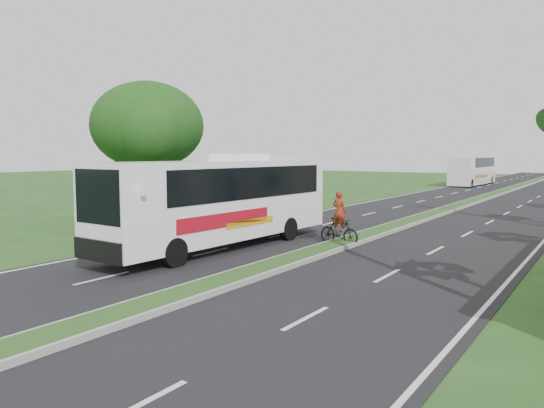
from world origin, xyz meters
The scene contains 8 objects.
ground centered at (0.00, 0.00, 0.00)m, with size 180.00×180.00×0.00m, color #1E461A.
road_asphalt centered at (0.00, 20.00, 0.01)m, with size 14.00×160.00×0.02m, color black.
median_strip centered at (0.00, 20.00, 0.10)m, with size 1.20×160.00×0.18m.
lane_edge_left centered at (-6.70, 20.00, 0.00)m, with size 0.12×160.00×0.01m, color silver.
shade_tree centered at (-12.11, 10.02, 5.03)m, with size 6.30×6.00×7.54m.
coach_bus_main centered at (-3.72, 6.05, 2.04)m, with size 2.86×11.57×3.71m.
coach_bus_far centered at (-5.12, 54.08, 1.86)m, with size 2.87×11.35×3.28m.
motorcyclist centered at (-0.23, 9.25, 0.79)m, with size 1.83×0.68×2.22m.
Camera 1 is at (9.29, -10.18, 3.75)m, focal length 35.00 mm.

